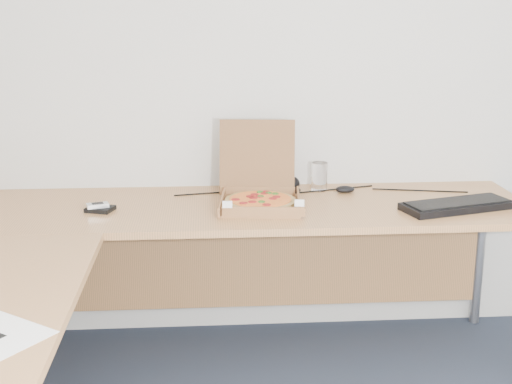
{
  "coord_description": "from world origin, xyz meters",
  "views": [
    {
      "loc": [
        -0.65,
        -1.53,
        1.57
      ],
      "look_at": [
        -0.45,
        1.28,
        0.82
      ],
      "focal_mm": 49.49,
      "sensor_mm": 36.0,
      "label": 1
    }
  ],
  "objects": [
    {
      "name": "keyboard",
      "position": [
        0.41,
        1.27,
        0.74
      ],
      "size": [
        0.51,
        0.3,
        0.03
      ],
      "primitive_type": "cube",
      "rotation": [
        0.0,
        0.0,
        0.28
      ],
      "color": "black",
      "rests_on": "desk"
    },
    {
      "name": "phone",
      "position": [
        -1.11,
        1.35,
        0.76
      ],
      "size": [
        0.1,
        0.07,
        0.02
      ],
      "primitive_type": "cube",
      "rotation": [
        0.0,
        0.0,
        0.31
      ],
      "color": "#B2B5BA",
      "rests_on": "wallet"
    },
    {
      "name": "drinking_glass",
      "position": [
        -0.13,
        1.64,
        0.8
      ],
      "size": [
        0.07,
        0.07,
        0.13
      ],
      "primitive_type": "cylinder",
      "color": "silver",
      "rests_on": "desk"
    },
    {
      "name": "pizza_box",
      "position": [
        -0.43,
        1.38,
        0.77
      ],
      "size": [
        0.34,
        0.39,
        0.34
      ],
      "rotation": [
        0.0,
        0.0,
        -0.11
      ],
      "color": "brown",
      "rests_on": "desk"
    },
    {
      "name": "cable_bundle",
      "position": [
        -0.15,
        1.6,
        0.73
      ],
      "size": [
        0.65,
        0.13,
        0.01
      ],
      "primitive_type": null,
      "rotation": [
        0.0,
        0.0,
        0.14
      ],
      "color": "black",
      "rests_on": "desk"
    },
    {
      "name": "mouse",
      "position": [
        -0.02,
        1.58,
        0.75
      ],
      "size": [
        0.09,
        0.07,
        0.03
      ],
      "primitive_type": "ellipsoid",
      "rotation": [
        0.0,
        0.0,
        0.09
      ],
      "color": "black",
      "rests_on": "desk"
    },
    {
      "name": "wallet",
      "position": [
        -1.1,
        1.35,
        0.74
      ],
      "size": [
        0.13,
        0.12,
        0.02
      ],
      "primitive_type": "cube",
      "rotation": [
        0.0,
        0.0,
        -0.32
      ],
      "color": "black",
      "rests_on": "desk"
    },
    {
      "name": "room_shell",
      "position": [
        0.0,
        0.0,
        1.25
      ],
      "size": [
        3.5,
        3.5,
        2.5
      ],
      "primitive_type": null,
      "color": "beige",
      "rests_on": "ground"
    },
    {
      "name": "dome_speaker",
      "position": [
        -0.26,
        1.64,
        0.77
      ],
      "size": [
        0.09,
        0.09,
        0.07
      ],
      "primitive_type": "ellipsoid",
      "color": "black",
      "rests_on": "desk"
    },
    {
      "name": "desk",
      "position": [
        -0.82,
        0.97,
        0.7
      ],
      "size": [
        2.5,
        2.2,
        0.73
      ],
      "color": "#B37B47",
      "rests_on": "ground"
    }
  ]
}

